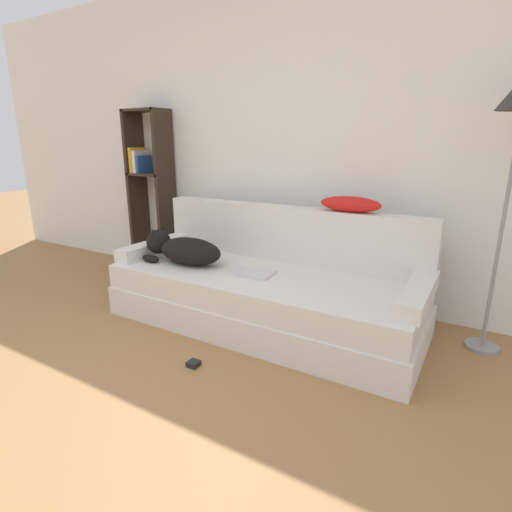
% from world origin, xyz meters
% --- Properties ---
extents(wall_back, '(7.75, 0.06, 2.70)m').
position_xyz_m(wall_back, '(0.00, 2.57, 1.35)').
color(wall_back, white).
rests_on(wall_back, ground_plane).
extents(couch, '(2.28, 0.93, 0.40)m').
position_xyz_m(couch, '(0.25, 1.82, 0.20)').
color(couch, silver).
rests_on(couch, ground_plane).
extents(couch_backrest, '(2.24, 0.15, 0.43)m').
position_xyz_m(couch_backrest, '(0.25, 2.21, 0.62)').
color(couch_backrest, silver).
rests_on(couch_backrest, couch).
extents(couch_arm_left, '(0.15, 0.74, 0.10)m').
position_xyz_m(couch_arm_left, '(-0.82, 1.82, 0.46)').
color(couch_arm_left, silver).
rests_on(couch_arm_left, couch).
extents(couch_arm_right, '(0.15, 0.74, 0.10)m').
position_xyz_m(couch_arm_right, '(1.31, 1.82, 0.46)').
color(couch_arm_right, silver).
rests_on(couch_arm_right, couch).
extents(dog, '(0.70, 0.31, 0.26)m').
position_xyz_m(dog, '(-0.42, 1.72, 0.51)').
color(dog, black).
rests_on(dog, couch).
extents(laptop, '(0.35, 0.24, 0.02)m').
position_xyz_m(laptop, '(0.19, 1.75, 0.41)').
color(laptop, silver).
rests_on(laptop, couch).
extents(throw_pillow, '(0.45, 0.17, 0.11)m').
position_xyz_m(throw_pillow, '(0.74, 2.22, 0.89)').
color(throw_pillow, red).
rests_on(throw_pillow, couch_backrest).
extents(bookshelf, '(0.44, 0.26, 1.63)m').
position_xyz_m(bookshelf, '(-1.40, 2.39, 0.92)').
color(bookshelf, '#2D2319').
rests_on(bookshelf, ground_plane).
extents(power_adapter, '(0.07, 0.07, 0.03)m').
position_xyz_m(power_adapter, '(0.18, 1.08, 0.02)').
color(power_adapter, black).
rests_on(power_adapter, ground_plane).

